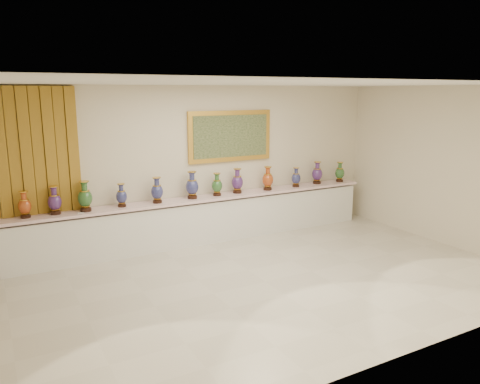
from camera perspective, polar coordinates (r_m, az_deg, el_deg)
The scene contains 16 objects.
ground at distance 7.38m, azimuth 3.10°, elevation -10.87°, with size 8.00×8.00×0.00m, color beige.
room at distance 8.39m, azimuth -20.37°, elevation 2.47°, with size 8.00×8.00×8.00m.
counter at distance 9.14m, azimuth -4.39°, elevation -3.43°, with size 7.28×0.48×0.90m.
vase_0 at distance 8.23m, azimuth -24.77°, elevation -1.55°, with size 0.22×0.22×0.44m.
vase_1 at distance 8.27m, azimuth -21.66°, elevation -1.10°, with size 0.28×0.28×0.47m.
vase_2 at distance 8.29m, azimuth -18.37°, elevation -0.67°, with size 0.31×0.31×0.52m.
vase_3 at distance 8.45m, azimuth -14.25°, elevation -0.52°, with size 0.23×0.23×0.41m.
vase_4 at distance 8.60m, azimuth -10.08°, elevation 0.07°, with size 0.26×0.26×0.47m.
vase_5 at distance 8.86m, azimuth -5.86°, elevation 0.68°, with size 0.30×0.30×0.52m.
vase_6 at distance 9.08m, azimuth -2.83°, elevation 0.80°, with size 0.22×0.22×0.45m.
vase_7 at distance 9.30m, azimuth -0.33°, elevation 1.22°, with size 0.29×0.29×0.49m.
vase_8 at distance 9.60m, azimuth 3.40°, elevation 1.54°, with size 0.29×0.29×0.49m.
vase_9 at distance 9.99m, azimuth 6.85°, elevation 1.69°, with size 0.25×0.25×0.41m.
vase_10 at distance 10.39m, azimuth 9.38°, elevation 2.20°, with size 0.24×0.24×0.49m.
vase_11 at distance 10.72m, azimuth 12.07°, elevation 2.29°, with size 0.27×0.27×0.44m.
label_card at distance 8.24m, azimuth -18.85°, elevation -2.44°, with size 0.10×0.06×0.00m, color white.
Camera 1 is at (-3.61, -5.76, 2.88)m, focal length 35.00 mm.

